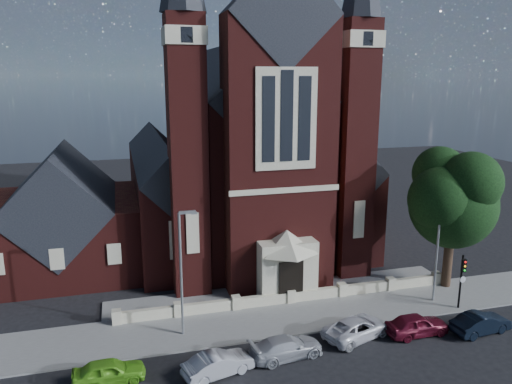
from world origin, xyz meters
TOP-DOWN VIEW (x-y plane):
  - ground at (0.00, 15.00)m, footprint 120.00×120.00m
  - pavement_strip at (0.00, 4.50)m, footprint 60.00×5.00m
  - forecourt_paving at (0.00, 8.50)m, footprint 26.00×3.00m
  - forecourt_wall at (0.00, 6.50)m, footprint 24.00×0.40m
  - church at (-0.00, 22.94)m, footprint 20.01×34.90m
  - parish_hall at (-16.00, 18.00)m, footprint 12.00×12.20m
  - street_tree at (12.60, 5.71)m, footprint 6.40×6.60m
  - street_lamp_left at (-7.91, 4.00)m, footprint 1.16×0.22m
  - street_lamp_right at (10.09, 4.00)m, footprint 1.16×0.22m
  - traffic_signal at (11.00, 2.43)m, footprint 0.28×0.42m
  - car_lime_van at (-12.41, 0.14)m, footprint 3.85×1.69m
  - car_silver_a at (-6.70, -0.76)m, footprint 4.17×2.40m
  - car_silver_b at (-2.56, -0.08)m, footprint 4.58×2.34m
  - car_white_suv at (2.39, 0.90)m, footprint 5.08×3.58m
  - car_dark_red at (6.16, 0.19)m, footprint 4.10×1.74m
  - car_navy at (10.21, -0.68)m, footprint 4.16×1.89m

SIDE VIEW (x-z plane):
  - ground at x=0.00m, z-range 0.00..0.00m
  - pavement_strip at x=0.00m, z-range -0.06..0.06m
  - forecourt_paving at x=0.00m, z-range -0.07..0.07m
  - forecourt_wall at x=0.00m, z-range -0.45..0.45m
  - car_silver_b at x=-2.56m, z-range 0.00..1.27m
  - car_white_suv at x=2.39m, z-range 0.00..1.29m
  - car_lime_van at x=-12.41m, z-range 0.00..1.29m
  - car_silver_a at x=-6.70m, z-range 0.00..1.30m
  - car_navy at x=10.21m, z-range 0.00..1.32m
  - car_dark_red at x=6.16m, z-range 0.00..1.38m
  - traffic_signal at x=11.00m, z-range 0.58..4.58m
  - parish_hall at x=-16.00m, z-range -1.11..9.13m
  - street_lamp_left at x=-7.91m, z-range 0.55..8.64m
  - street_lamp_right at x=10.09m, z-range 0.55..8.64m
  - street_tree at x=12.60m, z-range 1.61..12.31m
  - church at x=0.00m, z-range -6.41..22.79m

